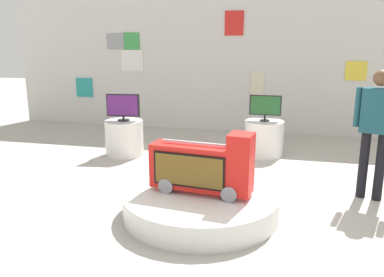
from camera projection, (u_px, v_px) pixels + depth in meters
name	position (u px, v px, depth m)	size (l,w,h in m)	color
ground_plane	(230.00, 210.00, 4.91)	(30.00, 30.00, 0.00)	#B2ADA3
back_wall_display	(259.00, 67.00, 8.78)	(11.79, 0.13, 2.92)	silver
main_display_pedestal	(201.00, 204.00, 4.74)	(1.85, 1.85, 0.28)	silver
novelty_firetruck_tv	(203.00, 168.00, 4.61)	(1.23, 0.48, 0.76)	gray
display_pedestal_left_rear	(264.00, 138.00, 7.17)	(0.70, 0.70, 0.64)	silver
tv_on_left_rear	(265.00, 106.00, 7.03)	(0.56, 0.18, 0.46)	black
display_pedestal_center_rear	(124.00, 138.00, 7.20)	(0.69, 0.69, 0.64)	silver
tv_on_center_rear	(123.00, 106.00, 7.05)	(0.60, 0.22, 0.48)	black
shopper_browsing_near_truck	(376.00, 125.00, 5.03)	(0.53, 0.31, 1.69)	black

